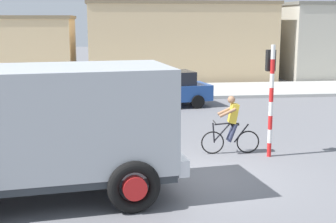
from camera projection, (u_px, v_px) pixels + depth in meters
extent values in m
plane|color=slate|center=(206.00, 176.00, 12.04)|extent=(120.00, 120.00, 0.00)
cube|color=#ADADA8|center=(154.00, 91.00, 25.80)|extent=(80.00, 5.00, 0.16)
cube|color=#B2B7BC|center=(48.00, 118.00, 10.24)|extent=(5.48, 3.16, 2.20)
cube|color=#2D3338|center=(51.00, 171.00, 10.46)|extent=(5.37, 3.10, 0.16)
cube|color=silver|center=(170.00, 154.00, 11.10)|extent=(0.55, 2.39, 0.36)
cube|color=black|center=(163.00, 91.00, 10.78)|extent=(0.40, 2.12, 0.70)
torus|color=black|center=(115.00, 153.00, 12.09)|extent=(1.12, 0.38, 1.10)
cylinder|color=red|center=(115.00, 153.00, 12.09)|extent=(0.53, 0.36, 0.50)
torus|color=black|center=(134.00, 187.00, 9.66)|extent=(1.12, 0.38, 1.10)
cylinder|color=red|center=(134.00, 187.00, 9.66)|extent=(0.53, 0.36, 0.50)
torus|color=black|center=(213.00, 143.00, 13.99)|extent=(0.68, 0.07, 0.68)
torus|color=black|center=(248.00, 142.00, 14.06)|extent=(0.68, 0.07, 0.68)
cylinder|color=black|center=(225.00, 124.00, 13.90)|extent=(0.60, 0.07, 0.09)
cylinder|color=black|center=(223.00, 132.00, 13.95)|extent=(0.51, 0.07, 0.57)
cylinder|color=black|center=(241.00, 133.00, 14.00)|extent=(0.44, 0.07, 0.57)
cylinder|color=black|center=(214.00, 133.00, 13.93)|extent=(0.10, 0.05, 0.59)
cylinder|color=black|center=(215.00, 122.00, 13.87)|extent=(0.06, 0.50, 0.03)
cube|color=black|center=(235.00, 124.00, 13.93)|extent=(0.25, 0.13, 0.06)
cube|color=gold|center=(233.00, 113.00, 13.86)|extent=(0.31, 0.33, 0.59)
sphere|color=#9E7051|center=(231.00, 100.00, 13.78)|extent=(0.22, 0.22, 0.22)
cylinder|color=#2D334C|center=(233.00, 133.00, 13.87)|extent=(0.31, 0.14, 0.57)
cylinder|color=#9E7051|center=(228.00, 113.00, 13.68)|extent=(0.50, 0.11, 0.29)
cylinder|color=#2D334C|center=(231.00, 131.00, 14.07)|extent=(0.31, 0.14, 0.57)
cylinder|color=#9E7051|center=(226.00, 111.00, 14.00)|extent=(0.50, 0.11, 0.29)
cylinder|color=red|center=(269.00, 150.00, 13.76)|extent=(0.12, 0.12, 0.40)
cylinder|color=white|center=(270.00, 136.00, 13.68)|extent=(0.12, 0.12, 0.40)
cylinder|color=red|center=(270.00, 122.00, 13.61)|extent=(0.12, 0.12, 0.40)
cylinder|color=white|center=(271.00, 109.00, 13.53)|extent=(0.12, 0.12, 0.40)
cylinder|color=red|center=(271.00, 95.00, 13.46)|extent=(0.12, 0.12, 0.40)
cylinder|color=white|center=(272.00, 81.00, 13.38)|extent=(0.12, 0.12, 0.40)
cylinder|color=red|center=(273.00, 66.00, 13.30)|extent=(0.12, 0.12, 0.40)
cylinder|color=white|center=(273.00, 52.00, 13.23)|extent=(0.12, 0.12, 0.40)
cube|color=black|center=(271.00, 60.00, 13.45)|extent=(0.24, 0.20, 0.60)
sphere|color=green|center=(269.00, 60.00, 13.57)|extent=(0.14, 0.14, 0.14)
cylinder|color=black|center=(2.00, 104.00, 20.63)|extent=(0.61, 0.21, 0.60)
cube|color=#B7B7BC|center=(84.00, 102.00, 19.05)|extent=(4.18, 2.18, 0.70)
cube|color=black|center=(87.00, 86.00, 18.93)|extent=(2.36, 1.70, 0.60)
cylinder|color=black|center=(48.00, 115.00, 18.28)|extent=(0.62, 0.25, 0.60)
cylinder|color=black|center=(58.00, 107.00, 19.95)|extent=(0.62, 0.25, 0.60)
cylinder|color=black|center=(113.00, 115.00, 18.28)|extent=(0.62, 0.25, 0.60)
cylinder|color=black|center=(117.00, 107.00, 19.95)|extent=(0.62, 0.25, 0.60)
cube|color=#234C9E|center=(165.00, 93.00, 21.53)|extent=(4.25, 2.44, 0.70)
cube|color=black|center=(168.00, 78.00, 21.45)|extent=(2.44, 1.84, 0.60)
cylinder|color=black|center=(144.00, 105.00, 20.42)|extent=(0.62, 0.29, 0.60)
cylinder|color=black|center=(134.00, 99.00, 22.01)|extent=(0.62, 0.29, 0.60)
cylinder|color=black|center=(198.00, 102.00, 21.18)|extent=(0.62, 0.29, 0.60)
cylinder|color=black|center=(184.00, 96.00, 22.77)|extent=(0.62, 0.29, 0.60)
cube|color=#D1B284|center=(179.00, 43.00, 31.38)|extent=(11.63, 5.82, 4.81)
cube|color=#7D6B4F|center=(180.00, 4.00, 30.90)|extent=(11.86, 5.93, 0.20)
cube|color=#B2AD9E|center=(336.00, 42.00, 32.74)|extent=(8.04, 6.39, 4.78)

